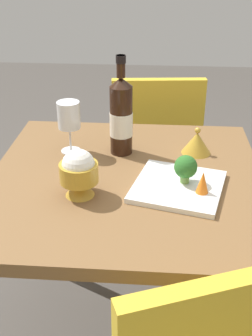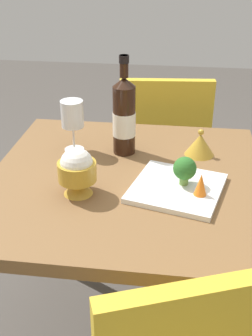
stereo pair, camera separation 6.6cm
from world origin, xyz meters
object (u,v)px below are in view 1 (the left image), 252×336
Objects in this scene: serving_plate at (178,187)px; broccoli_floret at (186,167)px; chair_by_wall at (155,141)px; rice_bowl at (79,172)px; carrot_garnish_left at (203,182)px; wine_bottle at (121,116)px; wine_glass at (69,116)px; rice_bowl_lid at (197,143)px.

serving_plate is 0.06m from broccoli_floret.
chair_by_wall is 9.91× the size of broccoli_floret.
rice_bowl is 1.65× the size of broccoli_floret.
chair_by_wall is 0.78m from serving_plate.
serving_plate is 4.64× the size of carrot_garnish_left.
broccoli_floret is (-0.30, -0.07, -0.01)m from rice_bowl.
wine_bottle is 0.31m from broccoli_floret.
broccoli_floret is at bearing -88.46° from chair_by_wall.
serving_plate is (-0.28, -0.05, -0.07)m from rice_bowl.
wine_glass reaches higher than rice_bowl_lid.
rice_bowl_lid is at bearing -79.97° from chair_by_wall.
rice_bowl_lid is at bearing -177.08° from wine_glass.
wine_bottle is 5.07× the size of carrot_garnish_left.
chair_by_wall is 12.97× the size of carrot_garnish_left.
wine_bottle reaches higher than wine_glass.
rice_bowl is (0.10, 0.28, -0.06)m from wine_bottle.
carrot_garnish_left reaches higher than serving_plate.
broccoli_floret reaches higher than serving_plate.
wine_glass is 0.29m from rice_bowl.
wine_glass reaches higher than carrot_garnish_left.
broccoli_floret is at bearing 150.92° from wine_glass.
broccoli_floret is at bearing -167.67° from rice_bowl.
chair_by_wall is 0.87m from rice_bowl.
carrot_garnish_left is (-0.07, 0.04, 0.04)m from serving_plate.
rice_bowl_lid is at bearing -139.59° from rice_bowl.
wine_glass reaches higher than rice_bowl.
wine_glass is (0.17, 0.01, -0.00)m from wine_bottle.
broccoli_floret is at bearing -48.95° from carrot_garnish_left.
chair_by_wall is 2.56× the size of wine_bottle.
rice_bowl is 0.47× the size of serving_plate.
wine_glass is 2.73× the size of carrot_garnish_left.
wine_bottle is 0.17m from wine_glass.
chair_by_wall is at bearing -102.49° from wine_bottle.
wine_glass is 0.59× the size of serving_plate.
chair_by_wall reaches higher than serving_plate.
wine_bottle is at bearing -177.39° from wine_glass.
carrot_garnish_left is (-0.43, 0.26, -0.08)m from wine_glass.
broccoli_floret reaches higher than rice_bowl_lid.
serving_plate is at bearing 128.87° from wine_bottle.
serving_plate is at bearing -90.00° from chair_by_wall.
chair_by_wall reaches higher than broccoli_floret.
chair_by_wall is at bearing -84.58° from serving_plate.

